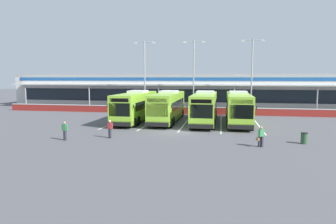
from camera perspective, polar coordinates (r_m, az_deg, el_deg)
The scene contains 19 objects.
ground_plane at distance 29.62m, azimuth 2.05°, elevation -3.80°, with size 200.00×200.00×0.00m, color #4C4C51.
terminal_building at distance 55.94m, azimuth 6.02°, elevation 4.20°, with size 70.00×13.00×6.00m.
red_barrier_wall at distance 43.79m, azimuth 4.77°, elevation 0.31°, with size 60.00×0.40×1.10m.
coach_bus_leftmost at distance 36.77m, azimuth -6.24°, elevation 1.01°, with size 2.99×12.16×3.78m.
coach_bus_left_centre at distance 36.30m, azimuth -0.06°, elevation 0.98°, with size 2.99×12.16×3.78m.
coach_bus_centre at distance 35.36m, azimuth 7.12°, elevation 0.78°, with size 2.99×12.16×3.78m.
coach_bus_right_centre at distance 35.65m, azimuth 13.44°, elevation 0.70°, with size 2.99×12.16×3.78m.
bay_stripe_far_west at distance 37.41m, azimuth -9.45°, elevation -1.69°, with size 0.14×13.00×0.01m, color silver.
bay_stripe_west at distance 36.22m, azimuth -3.18°, elevation -1.88°, with size 0.14×13.00×0.01m, color silver.
bay_stripe_mid_west at distance 35.48m, azimuth 3.44°, elevation -2.06°, with size 0.14×13.00×0.01m, color silver.
bay_stripe_centre at distance 35.24m, azimuth 10.24°, elevation -2.22°, with size 0.14×13.00×0.01m, color silver.
bay_stripe_mid_east at distance 35.50m, azimuth 17.04°, elevation -2.34°, with size 0.14×13.00×0.01m, color silver.
pedestrian_with_handbag at distance 24.05m, azimuth 17.54°, elevation -4.48°, with size 0.64×0.46×1.62m.
pedestrian_in_dark_coat at distance 26.92m, azimuth -19.37°, elevation -3.35°, with size 0.54×0.33×1.62m.
pedestrian_child at distance 26.82m, azimuth -11.20°, elevation -3.13°, with size 0.54×0.35×1.62m.
lamp_post_west at distance 46.65m, azimuth -4.55°, elevation 7.76°, with size 3.24×0.28×11.00m.
lamp_post_centre at distance 45.77m, azimuth 4.99°, elevation 7.77°, with size 3.24×0.28×11.00m.
lamp_post_east at distance 45.48m, azimuth 15.95°, elevation 7.55°, with size 3.24×0.28×11.00m.
litter_bin at distance 26.55m, azimuth 24.89°, elevation -4.62°, with size 0.54×0.54×0.93m.
Camera 1 is at (4.14, -28.83, 5.37)m, focal length 31.44 mm.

